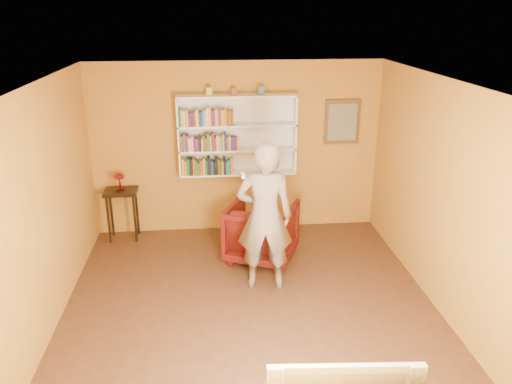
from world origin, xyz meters
The scene contains 14 objects.
room_shell centered at (0.00, 0.00, 1.02)m, with size 5.30×5.80×2.88m.
bookshelf centered at (0.00, 2.41, 1.59)m, with size 1.80×0.29×1.23m.
books_row_lower centered at (-0.49, 2.31, 1.13)m, with size 0.78×0.19×0.27m.
books_row_middle centered at (-0.43, 2.30, 1.51)m, with size 0.87×0.19×0.27m.
books_row_upper centered at (-0.46, 2.30, 1.89)m, with size 0.80×0.19×0.27m.
ornament_left centered at (-0.41, 2.35, 2.27)m, with size 0.09×0.09×0.12m, color gold.
ornament_centre centered at (-0.04, 2.35, 2.27)m, with size 0.07×0.07×0.10m, color maroon.
ornament_right centered at (0.36, 2.35, 2.28)m, with size 0.09×0.09×0.13m, color #415F6D.
framed_painting centered at (1.65, 2.46, 1.75)m, with size 0.55×0.05×0.70m.
console_table centered at (-1.81, 2.25, 0.67)m, with size 0.50×0.38×0.81m.
ruby_lustre centered at (-1.81, 2.25, 1.01)m, with size 0.17×0.16×0.27m.
armchair centered at (0.28, 1.39, 0.42)m, with size 0.90×0.93×0.84m, color #3F0404.
person centered at (0.23, 0.63, 0.98)m, with size 0.71×0.47×1.95m, color #7B695A.
game_remote centered at (-0.06, 0.39, 1.61)m, with size 0.04×0.15×0.04m, color white.
Camera 1 is at (-0.44, -5.06, 3.44)m, focal length 35.00 mm.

